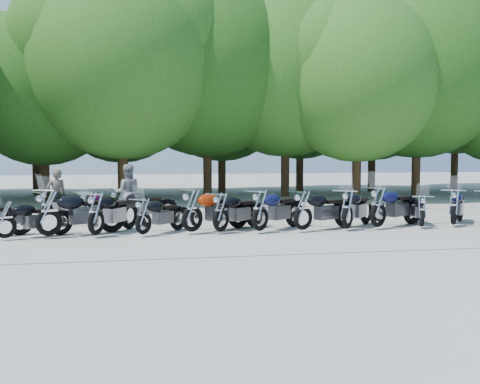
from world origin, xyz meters
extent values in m
plane|color=gray|center=(0.00, 0.00, 0.00)|extent=(90.00, 90.00, 0.00)
cylinder|color=#3A2614|center=(-7.25, 12.84, 1.65)|extent=(0.44, 0.44, 3.31)
sphere|color=#286319|center=(-7.25, 12.84, 5.32)|extent=(7.31, 7.31, 7.31)
cylinder|color=#3A2614|center=(-3.57, 11.24, 1.97)|extent=(0.44, 0.44, 3.93)
sphere|color=#357721|center=(-3.57, 11.24, 6.33)|extent=(8.70, 8.70, 8.70)
cylinder|color=#3A2614|center=(0.54, 13.09, 2.06)|extent=(0.44, 0.44, 4.13)
sphere|color=#286319|center=(0.54, 13.09, 6.64)|extent=(9.13, 9.13, 9.13)
cylinder|color=#3A2614|center=(4.61, 13.20, 2.05)|extent=(0.44, 0.44, 4.09)
sphere|color=#357721|center=(4.61, 13.20, 6.58)|extent=(9.04, 9.04, 9.04)
cylinder|color=#3A2614|center=(7.55, 10.82, 1.81)|extent=(0.44, 0.44, 3.62)
sphere|color=#357721|center=(7.55, 10.82, 5.82)|extent=(8.00, 8.00, 8.00)
cylinder|color=#3A2614|center=(11.20, 11.78, 1.99)|extent=(0.44, 0.44, 3.98)
sphere|color=#286319|center=(11.20, 11.78, 6.40)|extent=(8.79, 8.79, 8.79)
cylinder|color=#3A2614|center=(-8.29, 16.97, 1.76)|extent=(0.44, 0.44, 3.52)
sphere|color=#357721|center=(-8.29, 16.97, 5.66)|extent=(7.78, 7.78, 7.78)
cylinder|color=#3A2614|center=(-3.76, 16.43, 1.71)|extent=(0.44, 0.44, 3.42)
sphere|color=#286319|center=(-3.76, 16.43, 5.50)|extent=(7.56, 7.56, 7.56)
cylinder|color=#3A2614|center=(1.80, 16.47, 1.78)|extent=(0.44, 0.44, 3.56)
sphere|color=#286319|center=(1.80, 16.47, 5.73)|extent=(7.88, 7.88, 7.88)
cylinder|color=#3A2614|center=(6.69, 17.47, 1.88)|extent=(0.44, 0.44, 3.76)
sphere|color=#286319|center=(6.69, 17.47, 6.04)|extent=(8.31, 8.31, 8.31)
cylinder|color=#3A2614|center=(10.68, 16.09, 1.81)|extent=(0.44, 0.44, 3.63)
sphere|color=#357721|center=(10.68, 16.09, 5.83)|extent=(8.02, 8.02, 8.02)
cylinder|color=#3A2614|center=(16.61, 17.02, 2.19)|extent=(0.44, 0.44, 4.37)
sphere|color=#286319|center=(16.61, 17.02, 7.03)|extent=(9.67, 9.67, 9.67)
imported|color=brown|center=(-5.61, 4.11, 0.87)|extent=(0.74, 0.61, 1.75)
imported|color=gray|center=(-3.34, 3.96, 0.95)|extent=(0.95, 0.76, 1.89)
camera|label=1|loc=(-3.13, -14.95, 2.27)|focal=42.00mm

